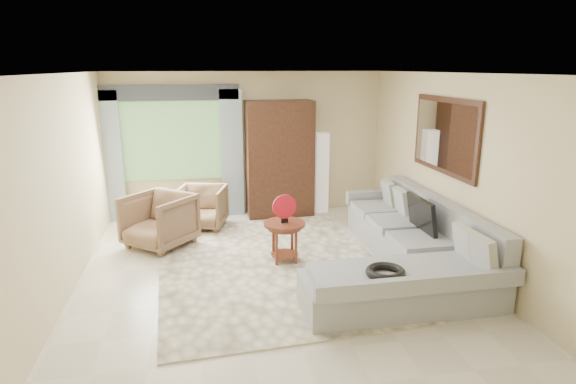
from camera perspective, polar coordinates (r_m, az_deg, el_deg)
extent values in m
plane|color=silver|center=(6.42, -1.62, -9.99)|extent=(6.00, 6.00, 0.00)
cube|color=#F6EBC2|center=(6.74, -2.04, -8.67)|extent=(3.21, 4.16, 0.02)
cube|color=#95989D|center=(7.34, 13.37, -5.48)|extent=(0.90, 2.40, 0.40)
cube|color=#95989D|center=(5.73, 13.43, -11.39)|extent=(2.30, 0.80, 0.40)
cube|color=#95989D|center=(7.02, 17.52, -2.85)|extent=(0.20, 3.20, 0.50)
cube|color=#95989D|center=(8.38, 9.95, -0.58)|extent=(0.90, 0.16, 0.22)
cube|color=#95989D|center=(5.24, 15.65, -10.58)|extent=(2.30, 0.10, 0.18)
cube|color=black|center=(6.81, 15.55, -2.60)|extent=(0.14, 0.74, 0.48)
torus|color=black|center=(5.32, 11.49, -9.29)|extent=(0.43, 0.43, 0.09)
cylinder|color=#552416|center=(6.69, -0.43, -3.79)|extent=(0.58, 0.58, 0.04)
cylinder|color=#552416|center=(6.79, -0.42, -6.20)|extent=(0.38, 0.38, 0.52)
cylinder|color=red|center=(6.61, -0.43, -1.74)|extent=(0.34, 0.05, 0.34)
imported|color=brown|center=(7.58, -15.04, -3.29)|extent=(1.25, 1.26, 0.82)
imported|color=olive|center=(8.32, -10.20, -1.78)|extent=(0.96, 0.97, 0.72)
imported|color=#999999|center=(8.59, -17.39, -2.11)|extent=(0.64, 0.59, 0.60)
cube|color=black|center=(8.76, -1.01, 3.94)|extent=(1.20, 0.55, 2.10)
cube|color=silver|center=(9.05, 3.93, 2.31)|extent=(0.24, 0.24, 1.50)
cube|color=#669E59|center=(8.84, -13.60, 5.92)|extent=(1.80, 0.04, 1.40)
cube|color=#9EB7CC|center=(8.90, -20.30, 3.85)|extent=(0.40, 0.08, 2.30)
cube|color=#9EB7CC|center=(8.80, -6.67, 4.55)|extent=(0.40, 0.08, 2.30)
cube|color=#1E232D|center=(8.69, -13.96, 11.40)|extent=(2.40, 0.12, 0.26)
cube|color=black|center=(7.06, 18.11, 6.37)|extent=(0.04, 1.70, 1.05)
cube|color=white|center=(7.04, 17.93, 6.37)|extent=(0.02, 1.54, 0.90)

